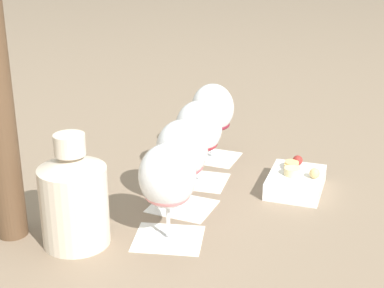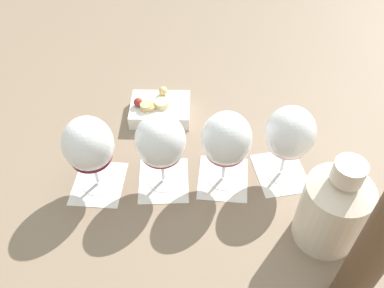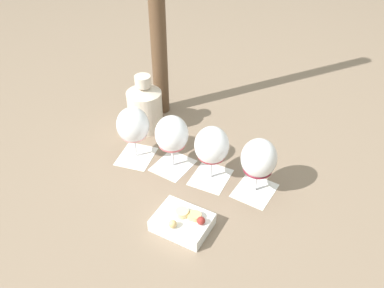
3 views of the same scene
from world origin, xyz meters
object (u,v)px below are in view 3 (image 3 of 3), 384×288
wine_glass_3 (259,160)px  ceramic_vase (145,106)px  wine_glass_1 (172,136)px  snack_dish (183,222)px  wine_glass_2 (212,147)px  wine_glass_0 (133,127)px

wine_glass_3 → ceramic_vase: 0.46m
wine_glass_1 → ceramic_vase: (0.00, 0.22, -0.03)m
ceramic_vase → snack_dish: 0.47m
wine_glass_2 → wine_glass_3: bearing=-51.6°
snack_dish → wine_glass_1: bearing=70.8°
wine_glass_1 → ceramic_vase: size_ratio=0.88×
snack_dish → wine_glass_2: bearing=40.1°
wine_glass_2 → snack_dish: 0.23m
wine_glass_0 → snack_dish: size_ratio=0.99×
wine_glass_1 → wine_glass_3: bearing=-52.1°
wine_glass_3 → snack_dish: bearing=-173.9°
ceramic_vase → snack_dish: size_ratio=1.12×
snack_dish → ceramic_vase: bearing=79.3°
wine_glass_3 → wine_glass_0: bearing=129.3°
wine_glass_3 → snack_dish: size_ratio=0.99×
ceramic_vase → wine_glass_1: bearing=-91.3°
wine_glass_0 → wine_glass_1: same height
wine_glass_1 → wine_glass_3: same height
wine_glass_0 → wine_glass_3: 0.39m
wine_glass_3 → snack_dish: 0.26m
wine_glass_2 → wine_glass_3: same height
wine_glass_1 → wine_glass_2: 0.13m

